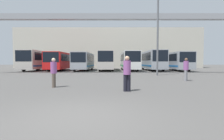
{
  "coord_description": "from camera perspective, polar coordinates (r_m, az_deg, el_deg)",
  "views": [
    {
      "loc": [
        0.94,
        -4.47,
        1.42
      ],
      "look_at": [
        0.91,
        20.82,
        0.3
      ],
      "focal_mm": 28.0,
      "sensor_mm": 36.0,
      "label": 1
    }
  ],
  "objects": [
    {
      "name": "bus_slot_3",
      "position": [
        31.52,
        -1.65,
        3.3
      ],
      "size": [
        2.49,
        12.45,
        3.19
      ],
      "color": "beige",
      "rests_on": "ground"
    },
    {
      "name": "bus_slot_5",
      "position": [
        31.21,
        13.04,
        3.35
      ],
      "size": [
        2.49,
        10.26,
        3.3
      ],
      "color": "#999EA5",
      "rests_on": "ground"
    },
    {
      "name": "bus_slot_4",
      "position": [
        31.26,
        5.63,
        3.27
      ],
      "size": [
        2.54,
        11.66,
        3.17
      ],
      "color": "silver",
      "rests_on": "ground"
    },
    {
      "name": "pedestrian_near_right",
      "position": [
        8.52,
        5.0,
        -0.87
      ],
      "size": [
        0.36,
        0.36,
        1.73
      ],
      "rotation": [
        0.0,
        0.0,
        3.13
      ],
      "color": "black",
      "rests_on": "ground"
    },
    {
      "name": "overhead_gantry",
      "position": [
        22.72,
        -2.39,
        15.03
      ],
      "size": [
        32.85,
        0.8,
        7.47
      ],
      "color": "gray",
      "rests_on": "ground"
    },
    {
      "name": "bus_slot_1",
      "position": [
        31.83,
        -16.15,
        3.01
      ],
      "size": [
        2.6,
        10.57,
        3.02
      ],
      "color": "red",
      "rests_on": "ground"
    },
    {
      "name": "building_backdrop",
      "position": [
        49.75,
        -1.03,
        6.73
      ],
      "size": [
        47.56,
        12.0,
        10.11
      ],
      "color": "#B7B2A3",
      "rests_on": "ground"
    },
    {
      "name": "bus_slot_2",
      "position": [
        31.01,
        -9.05,
        3.06
      ],
      "size": [
        2.47,
        10.68,
        2.98
      ],
      "color": "#999EA5",
      "rests_on": "ground"
    },
    {
      "name": "ground_plane",
      "position": [
        4.79,
        -11.64,
        -14.81
      ],
      "size": [
        200.0,
        200.0,
        0.0
      ],
      "primitive_type": "plane",
      "color": "#514F4C"
    },
    {
      "name": "lamp_post",
      "position": [
        19.85,
        14.76,
        12.34
      ],
      "size": [
        0.36,
        0.36,
        8.93
      ],
      "color": "#595B60",
      "rests_on": "ground"
    },
    {
      "name": "pedestrian_mid_left",
      "position": [
        10.41,
        -18.43,
        -0.56
      ],
      "size": [
        0.35,
        0.35,
        1.66
      ],
      "rotation": [
        0.0,
        0.0,
        4.84
      ],
      "color": "brown",
      "rests_on": "ground"
    },
    {
      "name": "pedestrian_near_left",
      "position": [
        14.45,
        23.07,
        0.37
      ],
      "size": [
        0.36,
        0.36,
        1.75
      ],
      "rotation": [
        0.0,
        0.0,
        0.91
      ],
      "color": "gray",
      "rests_on": "ground"
    },
    {
      "name": "bus_slot_0",
      "position": [
        33.04,
        -22.85,
        3.14
      ],
      "size": [
        2.61,
        10.33,
        3.27
      ],
      "color": "beige",
      "rests_on": "ground"
    },
    {
      "name": "bus_slot_6",
      "position": [
        32.27,
        19.96,
        2.97
      ],
      "size": [
        2.62,
        10.13,
        3.04
      ],
      "color": "#999EA5",
      "rests_on": "ground"
    }
  ]
}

